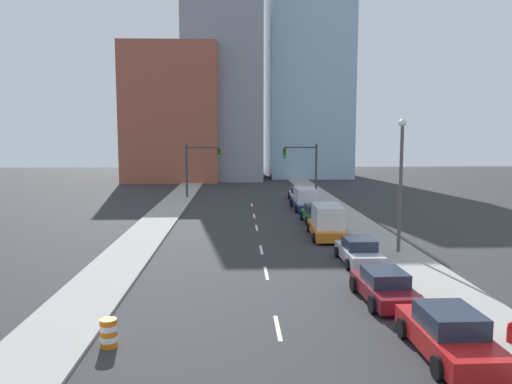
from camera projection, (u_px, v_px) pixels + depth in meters
sidewalk_left at (183, 194)px, 58.33m from camera, size 3.02×99.93×0.14m
sidewalk_right at (316, 193)px, 58.93m from camera, size 3.02×99.93×0.14m
lane_stripe_at_9m at (278, 328)px, 18.13m from camera, size 0.16×2.40×0.01m
lane_stripe_at_16m at (266, 273)px, 25.30m from camera, size 0.16×2.40×0.01m
lane_stripe_at_22m at (261, 250)px, 30.42m from camera, size 0.16×2.40×0.01m
lane_stripe_at_29m at (257, 228)px, 37.60m from camera, size 0.16×2.40×0.01m
lane_stripe_at_34m at (254, 216)px, 43.06m from camera, size 0.16×2.40×0.01m
lane_stripe_at_41m at (252, 205)px, 49.92m from camera, size 0.16×2.40×0.01m
building_brick_left at (174, 115)px, 77.74m from camera, size 14.00×16.00×20.15m
building_office_center at (224, 79)px, 81.33m from camera, size 12.00×20.00×31.98m
building_glass_right at (306, 83)px, 85.85m from camera, size 13.00×20.00×31.65m
traffic_signal_left at (196, 163)px, 54.54m from camera, size 3.82×0.35×6.00m
traffic_signal_right at (307, 163)px, 55.00m from camera, size 3.82×0.35×6.00m
traffic_barrel at (109, 333)px, 16.45m from camera, size 0.56×0.56×0.95m
street_lamp at (401, 176)px, 28.87m from camera, size 0.44×0.44×7.88m
fire_hydrant at (511, 334)px, 16.52m from camera, size 0.26×0.26×0.84m
sedan_red at (449, 335)px, 15.73m from camera, size 2.22×4.79×1.54m
sedan_maroon at (384, 287)px, 20.93m from camera, size 2.22×4.46×1.35m
sedan_silver at (359, 252)px, 27.22m from camera, size 2.10×4.40×1.37m
box_truck_orange at (327, 222)px, 33.96m from camera, size 2.53×5.77×2.26m
sedan_green at (316, 214)px, 39.84m from camera, size 2.23×4.26×1.43m
box_truck_navy at (305, 199)px, 46.71m from camera, size 2.38×6.26×2.02m
sedan_white at (299, 194)px, 53.36m from camera, size 2.25×4.77×1.37m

